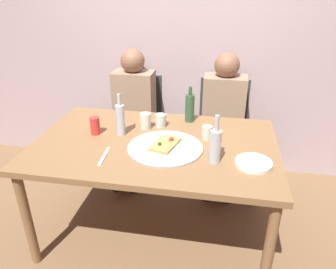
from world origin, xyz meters
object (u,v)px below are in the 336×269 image
(guest_in_sweater, at_px, (132,110))
(guest_in_beanie, at_px, (223,117))
(dining_table, at_px, (155,152))
(chair_left, at_px, (137,117))
(water_bottle, at_px, (120,119))
(soda_can, at_px, (95,126))
(pizza_tray, at_px, (165,148))
(table_knife, at_px, (104,156))
(beer_bottle, at_px, (215,145))
(tumbler_near, at_px, (161,120))
(wine_bottle, at_px, (190,108))
(wine_glass, at_px, (145,121))
(plate_stack, at_px, (253,163))
(tumbler_far, at_px, (207,133))
(pizza_slice_last, at_px, (166,144))
(chair_right, at_px, (222,123))

(guest_in_sweater, xyz_separation_m, guest_in_beanie, (0.81, 0.00, 0.00))
(dining_table, relative_size, chair_left, 1.76)
(water_bottle, height_order, soda_can, water_bottle)
(pizza_tray, distance_m, table_knife, 0.38)
(pizza_tray, bearing_deg, beer_bottle, -18.99)
(water_bottle, relative_size, tumbler_near, 3.18)
(dining_table, bearing_deg, wine_bottle, 64.53)
(table_knife, bearing_deg, soda_can, -153.96)
(tumbler_near, relative_size, wine_glass, 0.81)
(beer_bottle, height_order, plate_stack, beer_bottle)
(tumbler_far, relative_size, plate_stack, 0.44)
(pizza_slice_last, distance_m, plate_stack, 0.55)
(guest_in_sweater, bearing_deg, pizza_slice_last, 119.65)
(pizza_slice_last, relative_size, tumbler_far, 2.65)
(pizza_slice_last, xyz_separation_m, chair_right, (0.35, 0.95, -0.25))
(tumbler_near, bearing_deg, dining_table, -87.04)
(water_bottle, relative_size, guest_in_beanie, 0.25)
(pizza_tray, distance_m, guest_in_beanie, 0.90)
(water_bottle, relative_size, chair_left, 0.32)
(dining_table, relative_size, plate_stack, 7.45)
(wine_glass, relative_size, guest_in_beanie, 0.10)
(pizza_tray, bearing_deg, tumbler_near, 106.14)
(beer_bottle, bearing_deg, soda_can, 164.33)
(water_bottle, xyz_separation_m, plate_stack, (0.87, -0.25, -0.10))
(pizza_tray, distance_m, chair_left, 1.10)
(soda_can, xyz_separation_m, chair_left, (0.05, 0.85, -0.29))
(pizza_tray, height_order, water_bottle, water_bottle)
(dining_table, distance_m, pizza_tray, 0.13)
(pizza_slice_last, height_order, table_knife, pizza_slice_last)
(plate_stack, xyz_separation_m, chair_left, (-0.99, 1.08, -0.24))
(pizza_slice_last, xyz_separation_m, tumbler_near, (-0.09, 0.31, 0.02))
(pizza_slice_last, bearing_deg, beer_bottle, -22.25)
(dining_table, bearing_deg, pizza_tray, -42.16)
(tumbler_near, xyz_separation_m, table_knife, (-0.25, -0.49, -0.04))
(pizza_slice_last, bearing_deg, plate_stack, -13.20)
(beer_bottle, height_order, chair_right, beer_bottle)
(pizza_slice_last, bearing_deg, tumbler_far, 32.47)
(wine_glass, xyz_separation_m, chair_left, (-0.26, 0.70, -0.28))
(soda_can, height_order, plate_stack, soda_can)
(dining_table, bearing_deg, table_knife, -137.62)
(soda_can, xyz_separation_m, table_knife, (0.17, -0.29, -0.06))
(tumbler_near, bearing_deg, tumbler_far, -23.13)
(dining_table, relative_size, wine_bottle, 5.89)
(wine_bottle, xyz_separation_m, table_knife, (-0.44, -0.62, -0.11))
(wine_bottle, distance_m, guest_in_beanie, 0.49)
(tumbler_far, bearing_deg, beer_bottle, -77.46)
(pizza_slice_last, bearing_deg, pizza_tray, -85.44)
(guest_in_sweater, relative_size, guest_in_beanie, 1.00)
(tumbler_near, bearing_deg, table_knife, -116.86)
(wine_bottle, relative_size, beer_bottle, 0.91)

